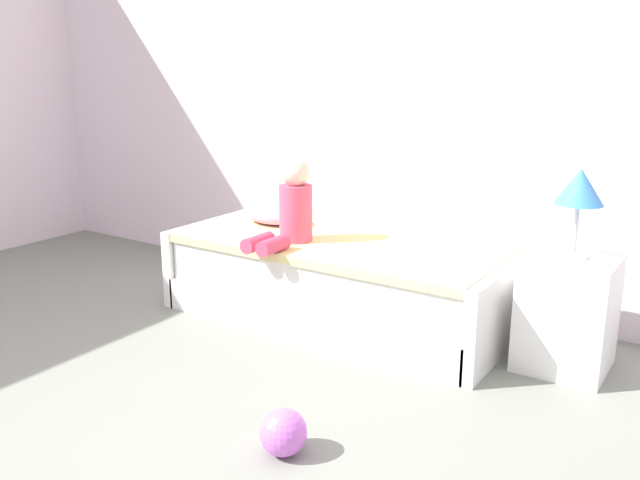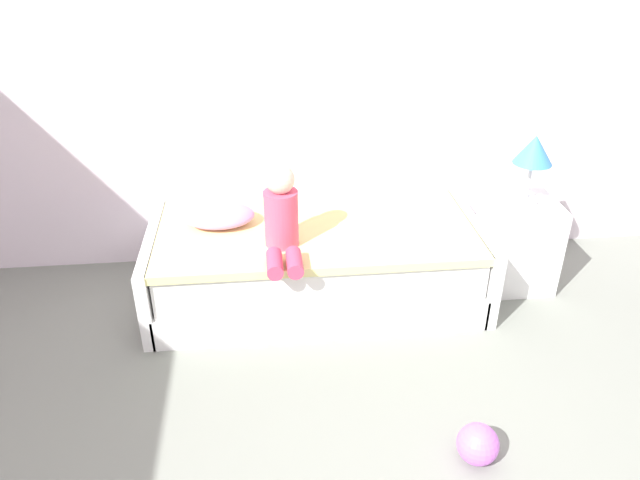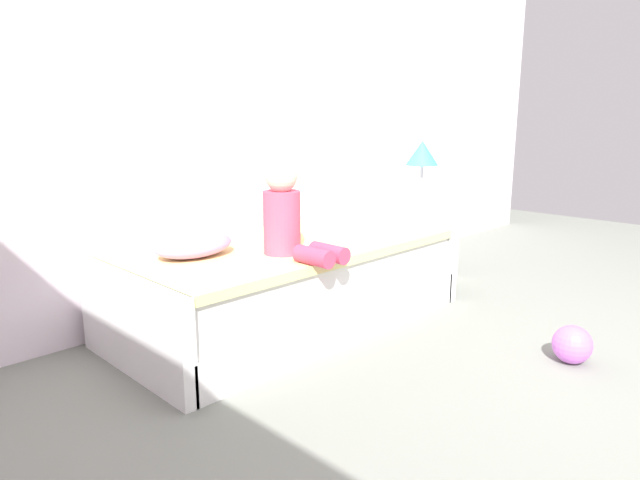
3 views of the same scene
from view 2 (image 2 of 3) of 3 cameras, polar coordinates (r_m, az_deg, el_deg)
wall_rear at (r=4.10m, az=3.61°, el=17.22°), size 7.20×0.10×2.90m
bed at (r=3.95m, az=-0.37°, el=-2.09°), size 2.11×1.00×0.50m
nightstand at (r=4.26m, az=17.97°, el=-0.28°), size 0.44×0.44×0.60m
table_lamp at (r=4.01m, az=19.35°, el=7.67°), size 0.24×0.24×0.45m
child_figure at (r=3.51m, az=-3.62°, el=2.19°), size 0.20×0.51×0.50m
pillow at (r=3.88m, az=-9.39°, el=2.26°), size 0.44×0.30×0.13m
toy_ball at (r=3.06m, az=14.54°, el=-17.98°), size 0.20×0.20×0.20m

